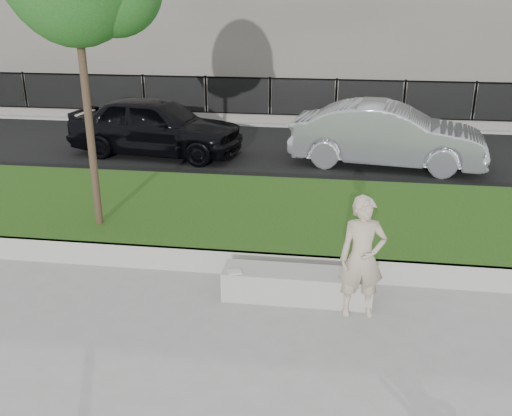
% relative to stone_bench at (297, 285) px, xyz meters
% --- Properties ---
extents(ground, '(90.00, 90.00, 0.00)m').
position_rel_stone_bench_xyz_m(ground, '(-1.20, -0.40, -0.22)').
color(ground, gray).
rests_on(ground, ground).
extents(grass_bank, '(34.00, 4.00, 0.40)m').
position_rel_stone_bench_xyz_m(grass_bank, '(-1.20, 2.60, -0.02)').
color(grass_bank, '#16360D').
rests_on(grass_bank, ground).
extents(grass_kerb, '(34.00, 0.08, 0.40)m').
position_rel_stone_bench_xyz_m(grass_kerb, '(-1.20, 0.64, -0.02)').
color(grass_kerb, '#ABA9A0').
rests_on(grass_kerb, ground).
extents(street, '(34.00, 7.00, 0.04)m').
position_rel_stone_bench_xyz_m(street, '(-1.20, 8.10, -0.20)').
color(street, black).
rests_on(street, ground).
extents(far_pavement, '(34.00, 3.00, 0.12)m').
position_rel_stone_bench_xyz_m(far_pavement, '(-1.20, 12.60, -0.16)').
color(far_pavement, gray).
rests_on(far_pavement, ground).
extents(iron_fence, '(32.00, 0.30, 1.50)m').
position_rel_stone_bench_xyz_m(iron_fence, '(-1.20, 11.60, 0.32)').
color(iron_fence, slate).
rests_on(iron_fence, far_pavement).
extents(stone_bench, '(2.18, 0.55, 0.45)m').
position_rel_stone_bench_xyz_m(stone_bench, '(0.00, 0.00, 0.00)').
color(stone_bench, '#ABA9A0').
rests_on(stone_bench, ground).
extents(man, '(0.69, 0.50, 1.75)m').
position_rel_stone_bench_xyz_m(man, '(0.90, -0.31, 0.65)').
color(man, '#BDAB91').
rests_on(man, ground).
extents(book, '(0.24, 0.21, 0.02)m').
position_rel_stone_bench_xyz_m(book, '(-0.90, -0.17, 0.23)').
color(book, beige).
rests_on(book, stone_bench).
extents(car_dark, '(4.94, 2.47, 1.61)m').
position_rel_stone_bench_xyz_m(car_dark, '(-4.42, 7.31, 0.62)').
color(car_dark, black).
rests_on(car_dark, street).
extents(car_silver, '(5.05, 2.34, 1.60)m').
position_rel_stone_bench_xyz_m(car_silver, '(1.76, 7.12, 0.62)').
color(car_silver, '#989AA0').
rests_on(car_silver, street).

